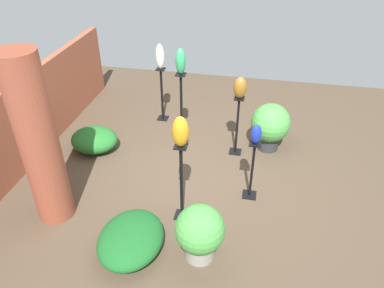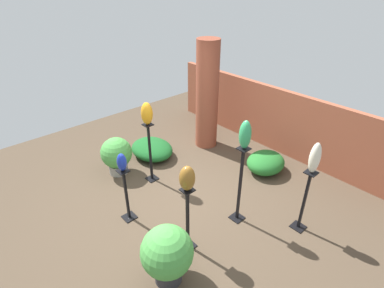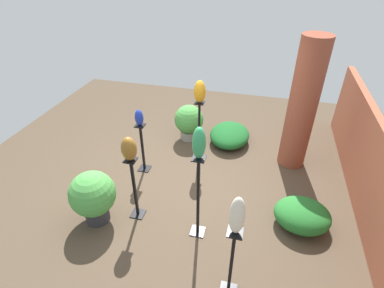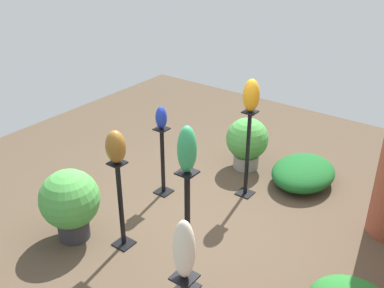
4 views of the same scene
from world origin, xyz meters
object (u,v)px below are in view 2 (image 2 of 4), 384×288
(art_vase_cobalt, at_px, (122,162))
(art_vase_jade, at_px, (245,135))
(pedestal_cobalt, at_px, (127,197))
(pedestal_amber, at_px, (150,155))
(pedestal_jade, at_px, (240,188))
(art_vase_amber, at_px, (147,114))
(brick_pillar, at_px, (207,96))
(art_vase_ivory, at_px, (315,158))
(pedestal_ivory, at_px, (304,204))
(potted_plant_mid_left, at_px, (167,254))
(art_vase_bronze, at_px, (187,178))
(potted_plant_near_pillar, at_px, (117,154))
(pedestal_bronze, at_px, (188,222))

(art_vase_cobalt, relative_size, art_vase_jade, 0.67)
(pedestal_cobalt, xyz_separation_m, pedestal_amber, (-0.60, 0.88, 0.12))
(pedestal_jade, bearing_deg, art_vase_amber, -167.21)
(brick_pillar, height_order, art_vase_ivory, brick_pillar)
(pedestal_ivory, bearing_deg, pedestal_cobalt, -136.52)
(art_vase_jade, height_order, potted_plant_mid_left, art_vase_jade)
(brick_pillar, xyz_separation_m, potted_plant_mid_left, (2.19, -2.80, -0.69))
(brick_pillar, height_order, art_vase_bronze, brick_pillar)
(art_vase_amber, bearing_deg, art_vase_ivory, 20.68)
(art_vase_jade, bearing_deg, art_vase_cobalt, -132.42)
(potted_plant_near_pillar, bearing_deg, art_vase_ivory, 22.62)
(brick_pillar, xyz_separation_m, pedestal_jade, (2.06, -1.31, -0.56))
(pedestal_bronze, bearing_deg, art_vase_amber, 161.57)
(brick_pillar, bearing_deg, pedestal_jade, -32.44)
(pedestal_jade, distance_m, art_vase_amber, 1.97)
(art_vase_ivory, relative_size, art_vase_jade, 1.10)
(pedestal_bronze, distance_m, pedestal_jade, 0.97)
(potted_plant_mid_left, bearing_deg, art_vase_amber, 150.16)
(pedestal_bronze, bearing_deg, art_vase_jade, 83.93)
(art_vase_jade, bearing_deg, art_vase_ivory, 35.95)
(potted_plant_mid_left, bearing_deg, potted_plant_near_pillar, 163.74)
(art_vase_ivory, height_order, art_vase_amber, art_vase_amber)
(art_vase_ivory, xyz_separation_m, art_vase_bronze, (-0.87, -1.51, -0.07))
(art_vase_cobalt, bearing_deg, pedestal_cobalt, 0.00)
(brick_pillar, height_order, pedestal_cobalt, brick_pillar)
(pedestal_bronze, bearing_deg, pedestal_amber, 161.57)
(pedestal_amber, height_order, potted_plant_mid_left, pedestal_amber)
(art_vase_amber, xyz_separation_m, potted_plant_mid_left, (1.90, -1.09, -0.89))
(art_vase_amber, bearing_deg, potted_plant_near_pillar, -149.98)
(pedestal_ivory, height_order, pedestal_bronze, pedestal_ivory)
(art_vase_cobalt, xyz_separation_m, art_vase_bronze, (1.07, 0.32, 0.14))
(art_vase_ivory, bearing_deg, art_vase_cobalt, -136.52)
(pedestal_ivory, relative_size, potted_plant_mid_left, 1.25)
(brick_pillar, distance_m, art_vase_amber, 1.74)
(art_vase_amber, bearing_deg, art_vase_bronze, -18.43)
(brick_pillar, relative_size, art_vase_ivory, 5.00)
(pedestal_jade, relative_size, art_vase_ivory, 2.81)
(potted_plant_mid_left, bearing_deg, brick_pillar, 128.01)
(pedestal_ivory, height_order, art_vase_bronze, art_vase_bronze)
(pedestal_bronze, distance_m, art_vase_ivory, 1.92)
(brick_pillar, relative_size, pedestal_amber, 2.01)
(pedestal_amber, relative_size, potted_plant_near_pillar, 1.55)
(pedestal_amber, xyz_separation_m, pedestal_jade, (1.77, 0.40, 0.07))
(pedestal_cobalt, distance_m, potted_plant_near_pillar, 1.33)
(pedestal_amber, xyz_separation_m, pedestal_bronze, (1.67, -0.56, -0.06))
(art_vase_bronze, relative_size, art_vase_jade, 0.83)
(pedestal_cobalt, relative_size, potted_plant_mid_left, 1.10)
(brick_pillar, height_order, pedestal_ivory, brick_pillar)
(art_vase_jade, bearing_deg, pedestal_ivory, 35.95)
(art_vase_jade, bearing_deg, art_vase_amber, -167.21)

